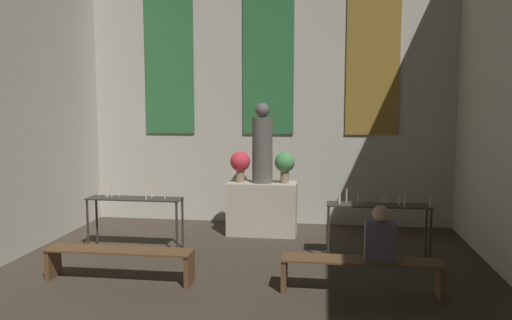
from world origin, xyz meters
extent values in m
cube|color=beige|center=(0.00, 11.33, 2.69)|extent=(7.10, 0.12, 5.39)
cube|color=#33723F|center=(-1.92, 11.25, 3.23)|extent=(0.96, 0.03, 3.02)
cube|color=#33723F|center=(0.00, 11.25, 3.23)|extent=(0.96, 0.03, 3.02)
cube|color=olive|center=(1.92, 11.25, 3.23)|extent=(0.96, 0.03, 3.02)
cube|color=#BCB29E|center=(0.00, 10.39, 0.46)|extent=(1.20, 0.56, 0.92)
cylinder|color=#5B5651|center=(0.00, 10.39, 1.49)|extent=(0.36, 0.36, 1.14)
sphere|color=#5B5651|center=(0.00, 10.39, 2.18)|extent=(0.25, 0.25, 0.25)
cylinder|color=#937A5B|center=(-0.39, 10.39, 1.04)|extent=(0.15, 0.15, 0.24)
sphere|color=#DB3342|center=(-0.39, 10.39, 1.29)|extent=(0.35, 0.35, 0.35)
cylinder|color=#937A5B|center=(0.39, 10.39, 1.04)|extent=(0.15, 0.15, 0.24)
sphere|color=#4C9351|center=(0.39, 10.39, 1.29)|extent=(0.35, 0.35, 0.35)
cube|color=#332D28|center=(-1.87, 9.19, 0.81)|extent=(1.50, 0.37, 0.02)
cylinder|color=#332D28|center=(-2.59, 9.04, 0.40)|extent=(0.04, 0.04, 0.80)
cylinder|color=#332D28|center=(-1.15, 9.04, 0.40)|extent=(0.04, 0.04, 0.80)
cylinder|color=#332D28|center=(-2.59, 9.35, 0.40)|extent=(0.04, 0.04, 0.80)
cylinder|color=#332D28|center=(-1.15, 9.35, 0.40)|extent=(0.04, 0.04, 0.80)
cylinder|color=silver|center=(-1.63, 9.28, 0.90)|extent=(0.02, 0.02, 0.15)
sphere|color=#F9CC4C|center=(-1.63, 9.28, 0.99)|extent=(0.02, 0.02, 0.02)
cylinder|color=silver|center=(-2.35, 9.21, 0.88)|extent=(0.02, 0.02, 0.12)
sphere|color=#F9CC4C|center=(-2.35, 9.21, 0.95)|extent=(0.02, 0.02, 0.02)
cylinder|color=silver|center=(-1.65, 9.09, 0.89)|extent=(0.02, 0.02, 0.14)
sphere|color=#F9CC4C|center=(-1.65, 9.09, 0.97)|extent=(0.02, 0.02, 0.02)
cylinder|color=silver|center=(-1.62, 9.33, 0.88)|extent=(0.02, 0.02, 0.11)
sphere|color=#F9CC4C|center=(-1.62, 9.33, 0.95)|extent=(0.02, 0.02, 0.02)
cylinder|color=silver|center=(-2.33, 9.24, 0.90)|extent=(0.02, 0.02, 0.16)
sphere|color=#F9CC4C|center=(-2.33, 9.24, 1.00)|extent=(0.02, 0.02, 0.02)
cylinder|color=silver|center=(-1.37, 9.17, 0.91)|extent=(0.02, 0.02, 0.17)
sphere|color=#F9CC4C|center=(-1.37, 9.17, 1.00)|extent=(0.02, 0.02, 0.02)
cylinder|color=silver|center=(-2.18, 9.30, 0.90)|extent=(0.02, 0.02, 0.17)
sphere|color=#F9CC4C|center=(-2.18, 9.30, 1.00)|extent=(0.02, 0.02, 0.02)
cylinder|color=silver|center=(-2.27, 9.24, 0.89)|extent=(0.02, 0.02, 0.14)
sphere|color=#F9CC4C|center=(-2.27, 9.24, 0.97)|extent=(0.02, 0.02, 0.02)
cylinder|color=silver|center=(-2.51, 9.30, 0.90)|extent=(0.02, 0.02, 0.15)
sphere|color=#F9CC4C|center=(-2.51, 9.30, 0.98)|extent=(0.02, 0.02, 0.02)
cube|color=#332D28|center=(1.87, 9.19, 0.81)|extent=(1.50, 0.37, 0.02)
cylinder|color=#332D28|center=(1.15, 9.04, 0.40)|extent=(0.04, 0.04, 0.80)
cylinder|color=#332D28|center=(2.59, 9.04, 0.40)|extent=(0.04, 0.04, 0.80)
cylinder|color=#332D28|center=(1.15, 9.35, 0.40)|extent=(0.04, 0.04, 0.80)
cylinder|color=#332D28|center=(2.59, 9.35, 0.40)|extent=(0.04, 0.04, 0.80)
cylinder|color=silver|center=(2.22, 9.05, 0.91)|extent=(0.02, 0.02, 0.17)
sphere|color=#F9CC4C|center=(2.22, 9.05, 1.01)|extent=(0.02, 0.02, 0.02)
cylinder|color=silver|center=(1.31, 9.25, 0.89)|extent=(0.02, 0.02, 0.14)
sphere|color=#F9CC4C|center=(1.31, 9.25, 0.97)|extent=(0.02, 0.02, 0.02)
cylinder|color=silver|center=(1.30, 9.15, 0.88)|extent=(0.02, 0.02, 0.12)
sphere|color=#F9CC4C|center=(1.30, 9.15, 0.95)|extent=(0.02, 0.02, 0.02)
cylinder|color=silver|center=(2.57, 9.05, 0.90)|extent=(0.02, 0.02, 0.15)
sphere|color=#F9CC4C|center=(2.57, 9.05, 0.99)|extent=(0.02, 0.02, 0.02)
cylinder|color=silver|center=(1.41, 9.34, 0.91)|extent=(0.02, 0.02, 0.17)
sphere|color=#F9CC4C|center=(1.41, 9.34, 1.00)|extent=(0.02, 0.02, 0.02)
cylinder|color=silver|center=(1.56, 9.06, 0.89)|extent=(0.02, 0.02, 0.14)
sphere|color=#F9CC4C|center=(1.56, 9.06, 0.97)|extent=(0.02, 0.02, 0.02)
cylinder|color=silver|center=(1.99, 9.31, 0.87)|extent=(0.02, 0.02, 0.10)
sphere|color=#F9CC4C|center=(1.99, 9.31, 0.93)|extent=(0.02, 0.02, 0.02)
cylinder|color=silver|center=(1.94, 9.32, 0.87)|extent=(0.02, 0.02, 0.10)
sphere|color=#F9CC4C|center=(1.94, 9.32, 0.94)|extent=(0.02, 0.02, 0.02)
cylinder|color=silver|center=(2.16, 9.18, 0.88)|extent=(0.02, 0.02, 0.12)
sphere|color=#F9CC4C|center=(2.16, 9.18, 0.95)|extent=(0.02, 0.02, 0.02)
cube|color=brown|center=(-1.53, 7.79, 0.41)|extent=(1.91, 0.36, 0.03)
cube|color=brown|center=(-2.46, 7.79, 0.20)|extent=(0.06, 0.32, 0.40)
cube|color=brown|center=(-0.60, 7.79, 0.20)|extent=(0.06, 0.32, 0.40)
cube|color=brown|center=(1.53, 7.79, 0.41)|extent=(1.91, 0.36, 0.03)
cube|color=brown|center=(0.60, 7.79, 0.20)|extent=(0.06, 0.32, 0.40)
cube|color=brown|center=(2.46, 7.79, 0.20)|extent=(0.06, 0.32, 0.40)
cube|color=#564C56|center=(1.75, 7.79, 0.66)|extent=(0.36, 0.24, 0.47)
sphere|color=tan|center=(1.75, 7.79, 0.99)|extent=(0.20, 0.20, 0.20)
camera|label=1|loc=(1.08, 1.83, 2.27)|focal=35.00mm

